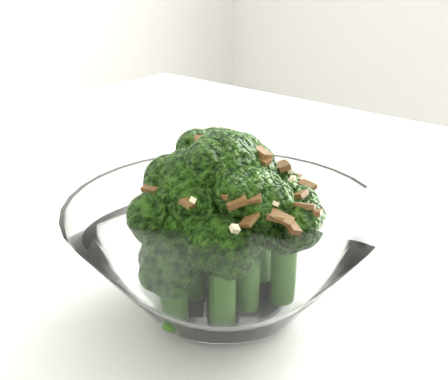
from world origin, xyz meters
TOP-DOWN VIEW (x-y plane):
  - broccoli_dish at (0.22, -0.13)m, footprint 0.21×0.21m

SIDE VIEW (x-z plane):
  - broccoli_dish at x=0.22m, z-range 0.74..0.86m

